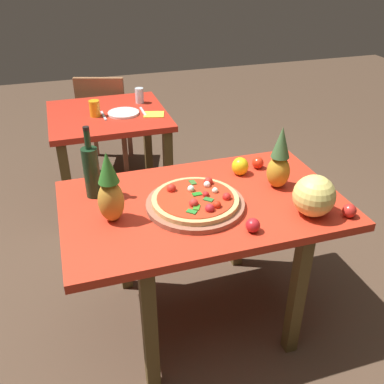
{
  "coord_description": "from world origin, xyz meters",
  "views": [
    {
      "loc": [
        -0.57,
        -1.64,
        1.81
      ],
      "look_at": [
        -0.05,
        0.01,
        0.79
      ],
      "focal_mm": 40.38,
      "sensor_mm": 36.0,
      "label": 1
    }
  ],
  "objects": [
    {
      "name": "melon",
      "position": [
        0.43,
        -0.25,
        0.83
      ],
      "size": [
        0.19,
        0.19,
        0.19
      ],
      "primitive_type": "sphere",
      "color": "#E9D46D",
      "rests_on": "display_table"
    },
    {
      "name": "bell_pepper",
      "position": [
        0.27,
        0.2,
        0.78
      ],
      "size": [
        0.09,
        0.09,
        0.1
      ],
      "primitive_type": "ellipsoid",
      "color": "yellow",
      "rests_on": "display_table"
    },
    {
      "name": "fork_utensil",
      "position": [
        -0.3,
        1.28,
        0.74
      ],
      "size": [
        0.02,
        0.18,
        0.01
      ],
      "primitive_type": "cube",
      "rotation": [
        0.0,
        0.0,
        0.04
      ],
      "color": "silver",
      "rests_on": "background_table"
    },
    {
      "name": "drinking_glass_water",
      "position": [
        -0.0,
        1.49,
        0.79
      ],
      "size": [
        0.06,
        0.06,
        0.11
      ],
      "primitive_type": "cylinder",
      "color": "silver",
      "rests_on": "background_table"
    },
    {
      "name": "dining_chair",
      "position": [
        -0.23,
        1.97,
        0.48
      ],
      "size": [
        0.5,
        0.5,
        0.85
      ],
      "rotation": [
        0.0,
        0.0,
        2.83
      ],
      "color": "#965A43",
      "rests_on": "ground_plane"
    },
    {
      "name": "pineapple_left",
      "position": [
        -0.43,
        -0.03,
        0.88
      ],
      "size": [
        0.11,
        0.11,
        0.33
      ],
      "color": "#C0852C",
      "rests_on": "display_table"
    },
    {
      "name": "pizza_board",
      "position": [
        -0.05,
        -0.04,
        0.75
      ],
      "size": [
        0.46,
        0.46,
        0.02
      ],
      "primitive_type": "cylinder",
      "color": "#965A43",
      "rests_on": "display_table"
    },
    {
      "name": "ground_plane",
      "position": [
        0.0,
        0.0,
        0.0
      ],
      "size": [
        10.0,
        10.0,
        0.0
      ],
      "primitive_type": "plane",
      "color": "#4C3828"
    },
    {
      "name": "knife_utensil",
      "position": [
        -0.02,
        1.28,
        0.74
      ],
      "size": [
        0.02,
        0.18,
        0.01
      ],
      "primitive_type": "cube",
      "rotation": [
        0.0,
        0.0,
        -0.0
      ],
      "color": "silver",
      "rests_on": "background_table"
    },
    {
      "name": "tomato_near_board",
      "position": [
        0.12,
        -0.29,
        0.77
      ],
      "size": [
        0.06,
        0.06,
        0.06
      ],
      "primitive_type": "sphere",
      "color": "red",
      "rests_on": "display_table"
    },
    {
      "name": "dinner_plate",
      "position": [
        -0.16,
        1.28,
        0.75
      ],
      "size": [
        0.22,
        0.22,
        0.02
      ],
      "primitive_type": "cylinder",
      "color": "white",
      "rests_on": "background_table"
    },
    {
      "name": "napkin_folded",
      "position": [
        0.04,
        1.2,
        0.74
      ],
      "size": [
        0.17,
        0.15,
        0.01
      ],
      "primitive_type": "cube",
      "rotation": [
        0.0,
        0.0,
        -0.27
      ],
      "color": "yellow",
      "rests_on": "background_table"
    },
    {
      "name": "background_table",
      "position": [
        -0.27,
        1.34,
        0.62
      ],
      "size": [
        0.82,
        0.8,
        0.74
      ],
      "color": "#513F1F",
      "rests_on": "ground_plane"
    },
    {
      "name": "wine_bottle",
      "position": [
        -0.48,
        0.21,
        0.87
      ],
      "size": [
        0.08,
        0.08,
        0.35
      ],
      "color": "#17321C",
      "rests_on": "display_table"
    },
    {
      "name": "display_table",
      "position": [
        0.0,
        0.0,
        0.65
      ],
      "size": [
        1.32,
        0.81,
        0.74
      ],
      "color": "#513F1F",
      "rests_on": "ground_plane"
    },
    {
      "name": "pineapple_right",
      "position": [
        0.4,
        0.02,
        0.88
      ],
      "size": [
        0.11,
        0.11,
        0.32
      ],
      "color": "#BD8A24",
      "rests_on": "display_table"
    },
    {
      "name": "drinking_glass_juice",
      "position": [
        -0.35,
        1.3,
        0.79
      ],
      "size": [
        0.07,
        0.07,
        0.11
      ],
      "primitive_type": "cylinder",
      "color": "orange",
      "rests_on": "background_table"
    },
    {
      "name": "tomato_at_corner",
      "position": [
        0.39,
        0.23,
        0.77
      ],
      "size": [
        0.06,
        0.06,
        0.06
      ],
      "primitive_type": "sphere",
      "color": "red",
      "rests_on": "display_table"
    },
    {
      "name": "tomato_beside_pepper",
      "position": [
        0.58,
        -0.32,
        0.77
      ],
      "size": [
        0.06,
        0.06,
        0.06
      ],
      "primitive_type": "sphere",
      "color": "red",
      "rests_on": "display_table"
    },
    {
      "name": "pizza",
      "position": [
        -0.05,
        -0.04,
        0.78
      ],
      "size": [
        0.4,
        0.4,
        0.06
      ],
      "color": "#DFAA66",
      "rests_on": "pizza_board"
    }
  ]
}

